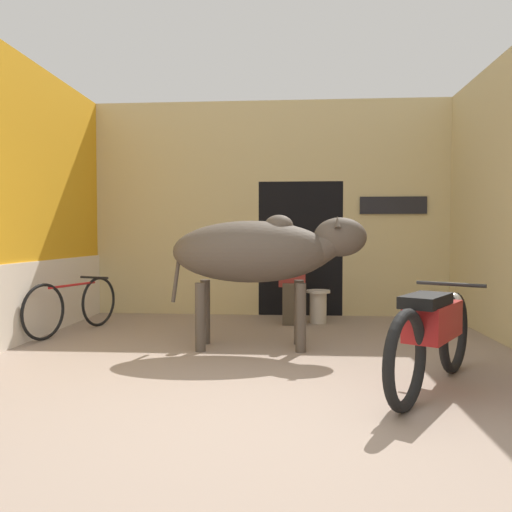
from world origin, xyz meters
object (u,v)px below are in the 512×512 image
Objects in this scene: motorcycle_near at (433,332)px; plastic_stool at (318,305)px; cow at (262,252)px; bicycle at (73,305)px; shopkeeper_seated at (292,273)px.

motorcycle_near is 3.63× the size of plastic_stool.
plastic_stool is at bearing 66.53° from cow.
motorcycle_near reaches higher than bicycle.
motorcycle_near is 4.39m from bicycle.
motorcycle_near is at bearing -76.18° from plastic_stool.
cow reaches higher than bicycle.
plastic_stool is (0.70, 1.61, -0.80)m from cow.
cow reaches higher than motorcycle_near.
motorcycle_near is at bearing -28.36° from bicycle.
plastic_stool is at bearing 103.82° from motorcycle_near.
plastic_stool is (-0.74, 3.00, -0.22)m from motorcycle_near.
shopkeeper_seated is at bearing 110.62° from motorcycle_near.
cow reaches higher than plastic_stool.
plastic_stool is (3.12, 0.92, -0.10)m from bicycle.
shopkeeper_seated is at bearing 77.89° from cow.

